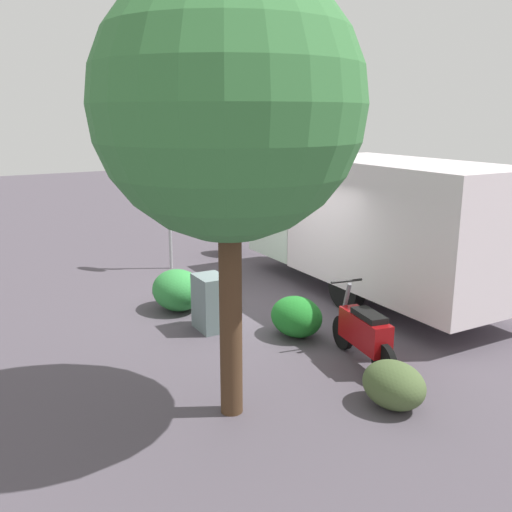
# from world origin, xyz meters

# --- Properties ---
(ground_plane) EXTENTS (60.00, 60.00, 0.00)m
(ground_plane) POSITION_xyz_m (0.00, 0.00, 0.00)
(ground_plane) COLOR #4D454F
(box_truck_near) EXTENTS (8.55, 2.50, 2.92)m
(box_truck_near) POSITION_xyz_m (-0.20, -2.59, 1.62)
(box_truck_near) COLOR black
(box_truck_near) RESTS_ON ground
(motorcycle) EXTENTS (1.79, 0.67, 1.20)m
(motorcycle) POSITION_xyz_m (-2.86, -0.13, 0.52)
(motorcycle) COLOR black
(motorcycle) RESTS_ON ground
(stop_sign) EXTENTS (0.71, 0.33, 3.28)m
(stop_sign) POSITION_xyz_m (3.98, 0.15, 2.19)
(stop_sign) COLOR #9E9EA3
(stop_sign) RESTS_ON ground
(street_tree) EXTENTS (3.18, 3.18, 5.49)m
(street_tree) POSITION_xyz_m (-3.05, 2.31, 3.88)
(street_tree) COLOR #47301E
(street_tree) RESTS_ON ground
(utility_cabinet) EXTENTS (0.68, 0.52, 1.00)m
(utility_cabinet) POSITION_xyz_m (-0.29, 1.20, 0.50)
(utility_cabinet) COLOR slate
(utility_cabinet) RESTS_ON ground
(bike_rack_hoop) EXTENTS (0.85, 0.12, 0.85)m
(bike_rack_hoop) POSITION_xyz_m (2.01, 1.09, 0.00)
(bike_rack_hoop) COLOR #B7B7BC
(bike_rack_hoop) RESTS_ON ground
(shrub_near_sign) EXTENTS (0.91, 0.74, 0.62)m
(shrub_near_sign) POSITION_xyz_m (-4.06, 0.41, 0.31)
(shrub_near_sign) COLOR #485C33
(shrub_near_sign) RESTS_ON ground
(shrub_mid_verge) EXTENTS (1.02, 0.83, 0.69)m
(shrub_mid_verge) POSITION_xyz_m (-1.34, 0.06, 0.35)
(shrub_mid_verge) COLOR #1F7526
(shrub_mid_verge) RESTS_ON ground
(shrub_by_tree) EXTENTS (1.18, 0.97, 0.81)m
(shrub_by_tree) POSITION_xyz_m (1.01, 1.27, 0.40)
(shrub_by_tree) COLOR #30863C
(shrub_by_tree) RESTS_ON ground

